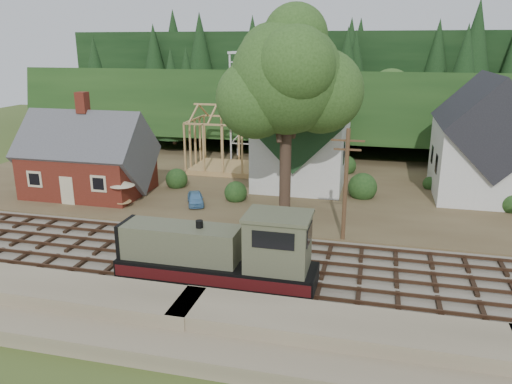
% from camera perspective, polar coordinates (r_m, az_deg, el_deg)
% --- Properties ---
extents(ground, '(140.00, 140.00, 0.00)m').
position_cam_1_polar(ground, '(31.76, -3.70, -8.15)').
color(ground, '#384C1E').
rests_on(ground, ground).
extents(embankment, '(64.00, 5.00, 1.60)m').
position_cam_1_polar(embankment, '(24.78, -9.81, -16.09)').
color(embankment, '#7F7259').
rests_on(embankment, ground).
extents(railroad_bed, '(64.00, 11.00, 0.16)m').
position_cam_1_polar(railroad_bed, '(31.72, -3.70, -8.02)').
color(railroad_bed, '#726B5B').
rests_on(railroad_bed, ground).
extents(village_flat, '(64.00, 26.00, 0.30)m').
position_cam_1_polar(village_flat, '(48.13, 2.70, 0.78)').
color(village_flat, brown).
rests_on(village_flat, ground).
extents(hillside, '(70.00, 28.96, 12.74)m').
position_cam_1_polar(hillside, '(71.26, 6.47, 5.79)').
color(hillside, '#1E3F19').
rests_on(hillside, ground).
extents(ridge, '(80.00, 20.00, 12.00)m').
position_cam_1_polar(ridge, '(86.93, 7.88, 7.70)').
color(ridge, black).
rests_on(ridge, ground).
extents(depot, '(10.80, 7.41, 9.00)m').
position_cam_1_polar(depot, '(46.87, -18.63, 3.34)').
color(depot, '#5A1F14').
rests_on(depot, village_flat).
extents(church, '(8.40, 15.17, 13.00)m').
position_cam_1_polar(church, '(48.31, 5.51, 6.90)').
color(church, silver).
rests_on(church, village_flat).
extents(farmhouse, '(8.40, 10.80, 10.60)m').
position_cam_1_polar(farmhouse, '(48.09, 24.65, 5.03)').
color(farmhouse, silver).
rests_on(farmhouse, village_flat).
extents(timber_frame, '(8.20, 6.20, 6.99)m').
position_cam_1_polar(timber_frame, '(52.59, -2.86, 5.63)').
color(timber_frame, tan).
rests_on(timber_frame, village_flat).
extents(lattice_tower, '(3.20, 3.20, 12.12)m').
position_cam_1_polar(lattice_tower, '(57.49, -1.21, 13.39)').
color(lattice_tower, silver).
rests_on(lattice_tower, village_flat).
extents(big_tree, '(10.90, 8.40, 14.70)m').
position_cam_1_polar(big_tree, '(38.24, 3.80, 11.99)').
color(big_tree, '#38281E').
rests_on(big_tree, village_flat).
extents(telegraph_pole_near, '(2.20, 0.28, 8.00)m').
position_cam_1_polar(telegraph_pole_near, '(33.93, 10.20, 0.90)').
color(telegraph_pole_near, '#4C331E').
rests_on(telegraph_pole_near, ground).
extents(locomotive, '(11.12, 2.78, 4.48)m').
position_cam_1_polar(locomotive, '(28.06, -3.76, -7.13)').
color(locomotive, black).
rests_on(locomotive, railroad_bed).
extents(car_blue, '(2.43, 3.38, 1.07)m').
position_cam_1_polar(car_blue, '(42.04, -6.94, -0.72)').
color(car_blue, '#609CCE').
rests_on(car_blue, village_flat).
extents(car_green, '(4.03, 1.81, 1.28)m').
position_cam_1_polar(car_green, '(53.13, -23.85, 1.76)').
color(car_green, '#93B07A').
rests_on(car_green, village_flat).
extents(patio_set, '(2.02, 2.02, 2.25)m').
position_cam_1_polar(patio_set, '(42.27, -15.05, 0.87)').
color(patio_set, silver).
rests_on(patio_set, village_flat).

